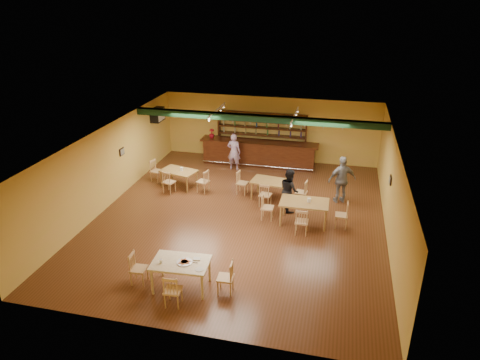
% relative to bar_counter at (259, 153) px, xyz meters
% --- Properties ---
extents(floor, '(12.00, 12.00, 0.00)m').
position_rel_bar_counter_xyz_m(floor, '(0.35, -5.15, -0.56)').
color(floor, '#543018').
rests_on(floor, ground).
extents(ceiling_beam, '(10.00, 0.30, 0.25)m').
position_rel_bar_counter_xyz_m(ceiling_beam, '(0.35, -2.35, 2.31)').
color(ceiling_beam, black).
rests_on(ceiling_beam, ceiling).
extents(track_rail_left, '(0.05, 2.50, 0.05)m').
position_rel_bar_counter_xyz_m(track_rail_left, '(-1.45, -1.75, 2.38)').
color(track_rail_left, white).
rests_on(track_rail_left, ceiling).
extents(track_rail_right, '(0.05, 2.50, 0.05)m').
position_rel_bar_counter_xyz_m(track_rail_right, '(1.75, -1.75, 2.38)').
color(track_rail_right, white).
rests_on(track_rail_right, ceiling).
extents(ac_unit, '(0.34, 0.70, 0.48)m').
position_rel_bar_counter_xyz_m(ac_unit, '(-4.45, -0.95, 1.79)').
color(ac_unit, white).
rests_on(ac_unit, wall_left).
extents(picture_left, '(0.04, 0.34, 0.28)m').
position_rel_bar_counter_xyz_m(picture_left, '(-4.62, -4.15, 1.14)').
color(picture_left, black).
rests_on(picture_left, wall_left).
extents(picture_right, '(0.04, 0.34, 0.28)m').
position_rel_bar_counter_xyz_m(picture_right, '(5.32, -4.65, 1.14)').
color(picture_right, black).
rests_on(picture_right, wall_right).
extents(bar_counter, '(5.39, 0.85, 1.13)m').
position_rel_bar_counter_xyz_m(bar_counter, '(0.00, 0.00, 0.00)').
color(bar_counter, '#38150B').
rests_on(bar_counter, ground).
extents(back_bar_hutch, '(4.17, 0.40, 2.28)m').
position_rel_bar_counter_xyz_m(back_bar_hutch, '(0.00, 0.63, 0.57)').
color(back_bar_hutch, '#38150B').
rests_on(back_bar_hutch, ground).
extents(poinsettia, '(0.31, 0.31, 0.44)m').
position_rel_bar_counter_xyz_m(poinsettia, '(-2.25, 0.00, 0.78)').
color(poinsettia, '#A80F1E').
rests_on(poinsettia, bar_counter).
extents(dining_table_a, '(1.59, 1.19, 0.71)m').
position_rel_bar_counter_xyz_m(dining_table_a, '(-2.71, -3.17, -0.21)').
color(dining_table_a, olive).
rests_on(dining_table_a, ground).
extents(dining_table_b, '(1.59, 1.09, 0.74)m').
position_rel_bar_counter_xyz_m(dining_table_b, '(1.15, -3.43, -0.19)').
color(dining_table_b, olive).
rests_on(dining_table_b, ground).
extents(dining_table_d, '(1.65, 0.99, 0.82)m').
position_rel_bar_counter_xyz_m(dining_table_d, '(2.58, -5.12, -0.15)').
color(dining_table_d, olive).
rests_on(dining_table_d, ground).
extents(near_table, '(1.58, 1.07, 0.81)m').
position_rel_bar_counter_xyz_m(near_table, '(-0.27, -9.50, -0.16)').
color(near_table, tan).
rests_on(near_table, ground).
extents(pizza_tray, '(0.49, 0.49, 0.01)m').
position_rel_bar_counter_xyz_m(pizza_tray, '(-0.16, -9.50, 0.26)').
color(pizza_tray, silver).
rests_on(pizza_tray, near_table).
extents(parmesan_shaker, '(0.08, 0.08, 0.11)m').
position_rel_bar_counter_xyz_m(parmesan_shaker, '(-0.76, -9.67, 0.30)').
color(parmesan_shaker, '#EAE5C6').
rests_on(parmesan_shaker, near_table).
extents(napkin_stack, '(0.22, 0.18, 0.03)m').
position_rel_bar_counter_xyz_m(napkin_stack, '(0.11, -9.29, 0.26)').
color(napkin_stack, white).
rests_on(napkin_stack, near_table).
extents(pizza_server, '(0.32, 0.09, 0.00)m').
position_rel_bar_counter_xyz_m(pizza_server, '(0.00, -9.45, 0.27)').
color(pizza_server, silver).
rests_on(pizza_server, pizza_tray).
extents(side_plate, '(0.23, 0.23, 0.01)m').
position_rel_bar_counter_xyz_m(side_plate, '(0.33, -9.72, 0.26)').
color(side_plate, white).
rests_on(side_plate, near_table).
extents(patron_bar, '(0.63, 0.43, 1.68)m').
position_rel_bar_counter_xyz_m(patron_bar, '(-0.98, -0.83, 0.27)').
color(patron_bar, purple).
rests_on(patron_bar, ground).
extents(patron_right_a, '(0.90, 0.97, 1.60)m').
position_rel_bar_counter_xyz_m(patron_right_a, '(1.95, -4.23, 0.23)').
color(patron_right_a, black).
rests_on(patron_right_a, ground).
extents(patron_right_b, '(1.17, 0.84, 1.84)m').
position_rel_bar_counter_xyz_m(patron_right_b, '(3.78, -3.12, 0.35)').
color(patron_right_b, gray).
rests_on(patron_right_b, ground).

